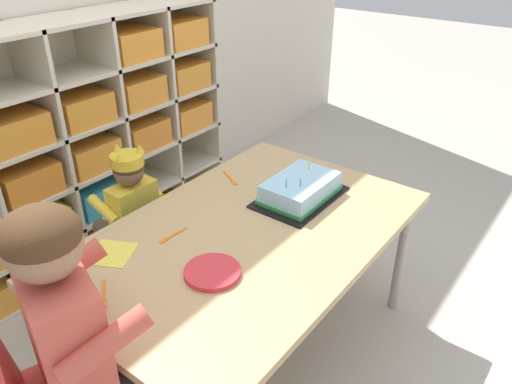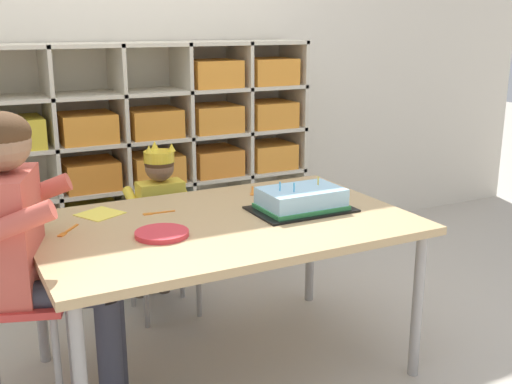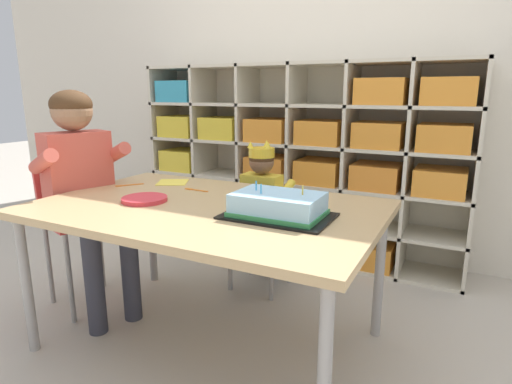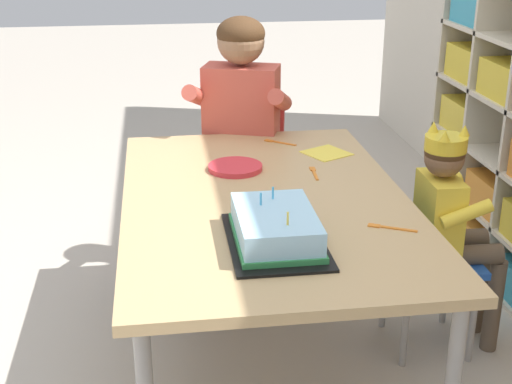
{
  "view_description": "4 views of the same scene",
  "coord_description": "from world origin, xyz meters",
  "px_view_note": "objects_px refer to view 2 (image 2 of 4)",
  "views": [
    {
      "loc": [
        -1.21,
        -0.97,
        1.68
      ],
      "look_at": [
        0.13,
        0.05,
        0.72
      ],
      "focal_mm": 34.79,
      "sensor_mm": 36.0,
      "label": 1
    },
    {
      "loc": [
        -0.93,
        -2.07,
        1.36
      ],
      "look_at": [
        0.15,
        0.01,
        0.72
      ],
      "focal_mm": 43.85,
      "sensor_mm": 36.0,
      "label": 2
    },
    {
      "loc": [
        0.94,
        -1.4,
        1.08
      ],
      "look_at": [
        0.2,
        0.06,
        0.69
      ],
      "focal_mm": 29.7,
      "sensor_mm": 36.0,
      "label": 3
    },
    {
      "loc": [
        2.08,
        -0.32,
        1.48
      ],
      "look_at": [
        0.15,
        -0.05,
        0.71
      ],
      "focal_mm": 50.24,
      "sensor_mm": 36.0,
      "label": 4
    }
  ],
  "objects_px": {
    "classroom_chair_blue": "(166,244)",
    "birthday_cake_on_tray": "(301,201)",
    "paper_plate_stack": "(162,234)",
    "fork_near_child_seat": "(252,191)",
    "child_with_crown": "(158,207)",
    "fork_near_cake_tray": "(67,231)",
    "adult_helper_seated": "(31,234)",
    "activity_table": "(224,232)",
    "classroom_chair_adult_side": "(1,297)",
    "fork_beside_plate_stack": "(157,213)"
  },
  "relations": [
    {
      "from": "classroom_chair_blue",
      "to": "birthday_cake_on_tray",
      "type": "xyz_separation_m",
      "value": [
        0.38,
        -0.57,
        0.3
      ]
    },
    {
      "from": "paper_plate_stack",
      "to": "fork_near_child_seat",
      "type": "height_order",
      "value": "paper_plate_stack"
    },
    {
      "from": "child_with_crown",
      "to": "fork_near_cake_tray",
      "type": "xyz_separation_m",
      "value": [
        -0.51,
        -0.51,
        0.12
      ]
    },
    {
      "from": "adult_helper_seated",
      "to": "child_with_crown",
      "type": "bearing_deg",
      "value": -26.04
    },
    {
      "from": "fork_near_child_seat",
      "to": "birthday_cake_on_tray",
      "type": "bearing_deg",
      "value": -144.91
    },
    {
      "from": "adult_helper_seated",
      "to": "birthday_cake_on_tray",
      "type": "distance_m",
      "value": 1.03
    },
    {
      "from": "activity_table",
      "to": "classroom_chair_blue",
      "type": "bearing_deg",
      "value": 94.83
    },
    {
      "from": "classroom_chair_adult_side",
      "to": "fork_beside_plate_stack",
      "type": "xyz_separation_m",
      "value": [
        0.61,
        0.17,
        0.16
      ]
    },
    {
      "from": "fork_beside_plate_stack",
      "to": "fork_near_cake_tray",
      "type": "distance_m",
      "value": 0.36
    },
    {
      "from": "activity_table",
      "to": "classroom_chair_adult_side",
      "type": "xyz_separation_m",
      "value": [
        -0.81,
        0.03,
        -0.11
      ]
    },
    {
      "from": "activity_table",
      "to": "classroom_chair_blue",
      "type": "xyz_separation_m",
      "value": [
        -0.05,
        0.55,
        -0.22
      ]
    },
    {
      "from": "classroom_chair_blue",
      "to": "fork_beside_plate_stack",
      "type": "xyz_separation_m",
      "value": [
        -0.15,
        -0.34,
        0.27
      ]
    },
    {
      "from": "activity_table",
      "to": "child_with_crown",
      "type": "xyz_separation_m",
      "value": [
        -0.04,
        0.65,
        -0.07
      ]
    },
    {
      "from": "classroom_chair_adult_side",
      "to": "fork_near_child_seat",
      "type": "distance_m",
      "value": 1.14
    },
    {
      "from": "classroom_chair_blue",
      "to": "fork_near_cake_tray",
      "type": "height_order",
      "value": "fork_near_cake_tray"
    },
    {
      "from": "birthday_cake_on_tray",
      "to": "classroom_chair_adult_side",
      "type": "bearing_deg",
      "value": 177.2
    },
    {
      "from": "fork_near_cake_tray",
      "to": "fork_beside_plate_stack",
      "type": "bearing_deg",
      "value": -41.91
    },
    {
      "from": "fork_near_child_seat",
      "to": "paper_plate_stack",
      "type": "bearing_deg",
      "value": 151.91
    },
    {
      "from": "classroom_chair_adult_side",
      "to": "adult_helper_seated",
      "type": "height_order",
      "value": "adult_helper_seated"
    },
    {
      "from": "child_with_crown",
      "to": "paper_plate_stack",
      "type": "bearing_deg",
      "value": 73.94
    },
    {
      "from": "child_with_crown",
      "to": "birthday_cake_on_tray",
      "type": "xyz_separation_m",
      "value": [
        0.38,
        -0.67,
        0.15
      ]
    },
    {
      "from": "classroom_chair_adult_side",
      "to": "birthday_cake_on_tray",
      "type": "distance_m",
      "value": 1.16
    },
    {
      "from": "fork_beside_plate_stack",
      "to": "activity_table",
      "type": "bearing_deg",
      "value": -42.01
    },
    {
      "from": "classroom_chair_blue",
      "to": "fork_near_child_seat",
      "type": "relative_size",
      "value": 4.54
    },
    {
      "from": "child_with_crown",
      "to": "birthday_cake_on_tray",
      "type": "relative_size",
      "value": 2.08
    },
    {
      "from": "classroom_chair_adult_side",
      "to": "fork_near_child_seat",
      "type": "xyz_separation_m",
      "value": [
        1.09,
        0.28,
        0.16
      ]
    },
    {
      "from": "child_with_crown",
      "to": "birthday_cake_on_tray",
      "type": "distance_m",
      "value": 0.78
    },
    {
      "from": "child_with_crown",
      "to": "fork_near_child_seat",
      "type": "bearing_deg",
      "value": 135.92
    },
    {
      "from": "child_with_crown",
      "to": "paper_plate_stack",
      "type": "distance_m",
      "value": 0.76
    },
    {
      "from": "activity_table",
      "to": "fork_beside_plate_stack",
      "type": "distance_m",
      "value": 0.29
    },
    {
      "from": "activity_table",
      "to": "classroom_chair_adult_side",
      "type": "bearing_deg",
      "value": 177.69
    },
    {
      "from": "child_with_crown",
      "to": "fork_beside_plate_stack",
      "type": "height_order",
      "value": "child_with_crown"
    },
    {
      "from": "classroom_chair_adult_side",
      "to": "fork_near_child_seat",
      "type": "relative_size",
      "value": 5.51
    },
    {
      "from": "adult_helper_seated",
      "to": "fork_beside_plate_stack",
      "type": "height_order",
      "value": "adult_helper_seated"
    },
    {
      "from": "paper_plate_stack",
      "to": "fork_beside_plate_stack",
      "type": "xyz_separation_m",
      "value": [
        0.07,
        0.27,
        -0.01
      ]
    },
    {
      "from": "child_with_crown",
      "to": "fork_near_child_seat",
      "type": "height_order",
      "value": "child_with_crown"
    },
    {
      "from": "child_with_crown",
      "to": "fork_near_child_seat",
      "type": "relative_size",
      "value": 6.22
    },
    {
      "from": "birthday_cake_on_tray",
      "to": "fork_beside_plate_stack",
      "type": "relative_size",
      "value": 3.08
    },
    {
      "from": "classroom_chair_adult_side",
      "to": "paper_plate_stack",
      "type": "distance_m",
      "value": 0.57
    },
    {
      "from": "paper_plate_stack",
      "to": "birthday_cake_on_tray",
      "type": "bearing_deg",
      "value": 4.11
    },
    {
      "from": "fork_beside_plate_stack",
      "to": "fork_near_cake_tray",
      "type": "height_order",
      "value": "same"
    },
    {
      "from": "activity_table",
      "to": "paper_plate_stack",
      "type": "xyz_separation_m",
      "value": [
        -0.27,
        -0.07,
        0.05
      ]
    },
    {
      "from": "child_with_crown",
      "to": "fork_near_cake_tray",
      "type": "bearing_deg",
      "value": 46.45
    },
    {
      "from": "child_with_crown",
      "to": "adult_helper_seated",
      "type": "distance_m",
      "value": 0.94
    },
    {
      "from": "classroom_chair_blue",
      "to": "fork_beside_plate_stack",
      "type": "relative_size",
      "value": 4.67
    },
    {
      "from": "child_with_crown",
      "to": "adult_helper_seated",
      "type": "xyz_separation_m",
      "value": [
        -0.65,
        -0.65,
        0.17
      ]
    },
    {
      "from": "classroom_chair_blue",
      "to": "child_with_crown",
      "type": "distance_m",
      "value": 0.18
    },
    {
      "from": "fork_near_child_seat",
      "to": "fork_near_cake_tray",
      "type": "relative_size",
      "value": 1.13
    },
    {
      "from": "child_with_crown",
      "to": "fork_beside_plate_stack",
      "type": "bearing_deg",
      "value": 72.49
    },
    {
      "from": "classroom_chair_blue",
      "to": "fork_near_cake_tray",
      "type": "relative_size",
      "value": 5.15
    }
  ]
}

